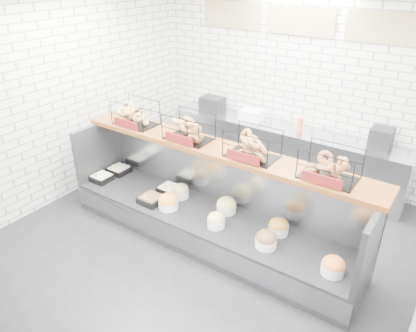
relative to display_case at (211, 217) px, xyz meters
The scene contains 5 objects.
ground 0.47m from the display_case, 90.09° to the right, with size 5.50×5.50×0.00m, color black.
room_shell 1.75m from the display_case, 90.12° to the left, with size 5.02×5.51×3.01m.
display_case is the anchor object (origin of this frame).
bagel_shelf 1.06m from the display_case, 89.57° to the left, with size 4.10×0.50×0.40m.
prep_counter 2.09m from the display_case, 90.14° to the left, with size 4.00×0.60×1.20m.
Camera 1 is at (2.46, -3.28, 3.34)m, focal length 35.00 mm.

